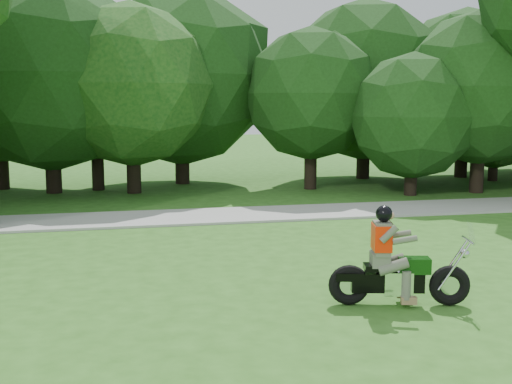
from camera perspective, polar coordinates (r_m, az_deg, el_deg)
name	(u,v)px	position (r m, az deg, el deg)	size (l,w,h in m)	color
ground	(420,306)	(9.91, 14.35, -9.79)	(100.00, 100.00, 0.00)	#2E5F1B
walkway	(281,213)	(17.21, 2.24, -1.90)	(60.00, 2.20, 0.06)	gray
tree_line	(284,85)	(23.61, 2.49, 9.46)	(39.67, 11.82, 7.13)	black
chopper_motorcycle	(393,269)	(9.70, 12.06, -6.70)	(2.07, 0.84, 1.50)	black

